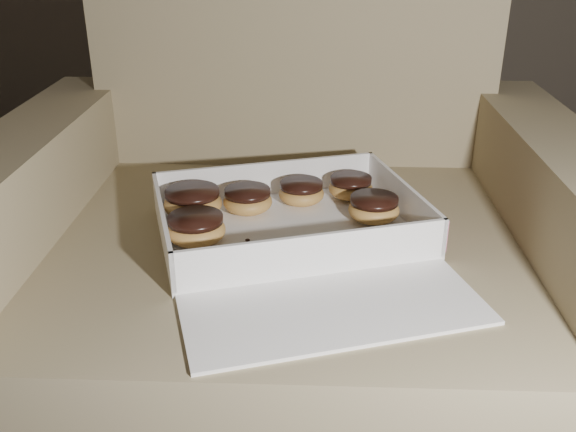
# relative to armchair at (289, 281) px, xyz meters

# --- Properties ---
(armchair) EXTENTS (0.91, 0.76, 0.95)m
(armchair) POSITION_rel_armchair_xyz_m (0.00, 0.00, 0.00)
(armchair) COLOR #8C7F59
(armchair) RESTS_ON floor
(bakery_box) EXTENTS (0.47, 0.52, 0.06)m
(bakery_box) POSITION_rel_armchair_xyz_m (0.02, -0.11, 0.14)
(bakery_box) COLOR white
(bakery_box) RESTS_ON armchair
(donut_a) EXTENTS (0.08, 0.08, 0.04)m
(donut_a) POSITION_rel_armchair_xyz_m (-0.13, -0.12, 0.16)
(donut_a) COLOR #CA8D46
(donut_a) RESTS_ON bakery_box
(donut_b) EXTENTS (0.07, 0.07, 0.04)m
(donut_b) POSITION_rel_armchair_xyz_m (0.10, 0.05, 0.15)
(donut_b) COLOR #CA8D46
(donut_b) RESTS_ON bakery_box
(donut_c) EXTENTS (0.09, 0.09, 0.04)m
(donut_c) POSITION_rel_armchair_xyz_m (-0.15, -0.03, 0.16)
(donut_c) COLOR #CA8D46
(donut_c) RESTS_ON bakery_box
(donut_d) EXTENTS (0.07, 0.07, 0.04)m
(donut_d) POSITION_rel_armchair_xyz_m (0.02, 0.02, 0.15)
(donut_d) COLOR #CA8D46
(donut_d) RESTS_ON bakery_box
(donut_e) EXTENTS (0.08, 0.08, 0.04)m
(donut_e) POSITION_rel_armchair_xyz_m (-0.06, -0.02, 0.15)
(donut_e) COLOR #CA8D46
(donut_e) RESTS_ON bakery_box
(donut_f) EXTENTS (0.08, 0.08, 0.04)m
(donut_f) POSITION_rel_armchair_xyz_m (0.13, -0.04, 0.15)
(donut_f) COLOR #CA8D46
(donut_f) RESTS_ON bakery_box
(crumb_a) EXTENTS (0.01, 0.01, 0.00)m
(crumb_a) POSITION_rel_armchair_xyz_m (0.13, -0.14, 0.14)
(crumb_a) COLOR black
(crumb_a) RESTS_ON bakery_box
(crumb_b) EXTENTS (0.01, 0.01, 0.00)m
(crumb_b) POSITION_rel_armchair_xyz_m (0.08, -0.16, 0.14)
(crumb_b) COLOR black
(crumb_b) RESTS_ON bakery_box
(crumb_c) EXTENTS (0.01, 0.01, 0.00)m
(crumb_c) POSITION_rel_armchair_xyz_m (-0.08, -0.17, 0.14)
(crumb_c) COLOR black
(crumb_c) RESTS_ON bakery_box
(crumb_d) EXTENTS (0.01, 0.01, 0.00)m
(crumb_d) POSITION_rel_armchair_xyz_m (0.17, -0.12, 0.14)
(crumb_d) COLOR black
(crumb_d) RESTS_ON bakery_box
(crumb_e) EXTENTS (0.01, 0.01, 0.00)m
(crumb_e) POSITION_rel_armchair_xyz_m (-0.06, -0.12, 0.14)
(crumb_e) COLOR black
(crumb_e) RESTS_ON bakery_box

